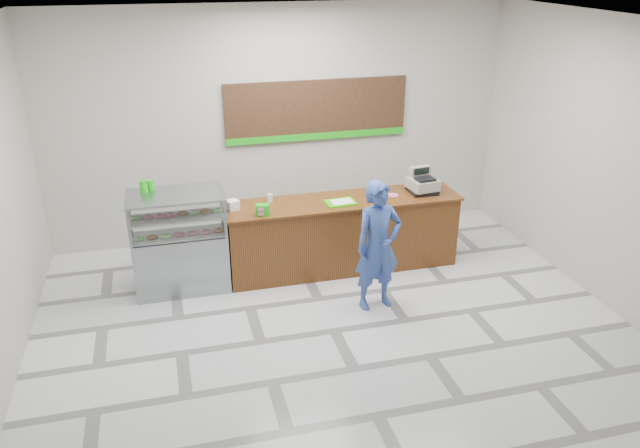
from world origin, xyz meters
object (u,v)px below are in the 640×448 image
object	(u,v)px
display_case	(180,241)
cash_register	(422,183)
sales_counter	(342,234)
customer	(378,246)
serving_tray	(341,202)

from	to	relation	value
display_case	cash_register	xyz separation A→B (m)	(3.38, 0.01, 0.48)
sales_counter	display_case	distance (m)	2.23
sales_counter	customer	world-z (taller)	customer
display_case	cash_register	world-z (taller)	cash_register
display_case	customer	size ratio (longest dim) A/B	0.80
display_case	customer	world-z (taller)	customer
display_case	cash_register	size ratio (longest dim) A/B	3.09
sales_counter	cash_register	xyz separation A→B (m)	(1.16, 0.01, 0.64)
sales_counter	customer	bearing A→B (deg)	-83.62
customer	display_case	bearing A→B (deg)	146.91
sales_counter	serving_tray	bearing A→B (deg)	-121.43
sales_counter	display_case	world-z (taller)	display_case
cash_register	customer	world-z (taller)	customer
customer	cash_register	bearing A→B (deg)	39.04
sales_counter	serving_tray	size ratio (longest dim) A/B	7.79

